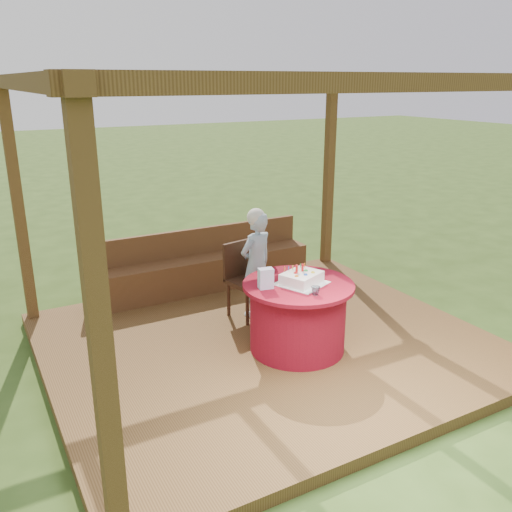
{
  "coord_description": "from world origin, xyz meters",
  "views": [
    {
      "loc": [
        -2.66,
        -4.57,
        2.8
      ],
      "look_at": [
        0.0,
        0.25,
        1.0
      ],
      "focal_mm": 38.0,
      "sensor_mm": 36.0,
      "label": 1
    }
  ],
  "objects": [
    {
      "name": "elderly_woman",
      "position": [
        0.22,
        0.65,
        0.77
      ],
      "size": [
        0.52,
        0.41,
        1.3
      ],
      "color": "#8CB3CF",
      "rests_on": "deck"
    },
    {
      "name": "birthday_cake",
      "position": [
        0.19,
        -0.34,
        0.91
      ],
      "size": [
        0.57,
        0.57,
        0.19
      ],
      "color": "white",
      "rests_on": "table"
    },
    {
      "name": "chair",
      "position": [
        0.11,
        0.71,
        0.61
      ],
      "size": [
        0.51,
        0.51,
        0.88
      ],
      "color": "#371E11",
      "rests_on": "deck"
    },
    {
      "name": "gift_bag",
      "position": [
        -0.18,
        -0.28,
        0.95
      ],
      "size": [
        0.16,
        0.12,
        0.2
      ],
      "primitive_type": "cube",
      "rotation": [
        0.0,
        0.0,
        -0.21
      ],
      "color": "#E493CE",
      "rests_on": "table"
    },
    {
      "name": "table",
      "position": [
        0.17,
        -0.33,
        0.49
      ],
      "size": [
        1.13,
        1.13,
        0.73
      ],
      "color": "maroon",
      "rests_on": "deck"
    },
    {
      "name": "bench",
      "position": [
        0.0,
        1.72,
        0.38
      ],
      "size": [
        3.0,
        0.42,
        0.8
      ],
      "color": "brown",
      "rests_on": "deck"
    },
    {
      "name": "deck",
      "position": [
        0.0,
        0.0,
        0.06
      ],
      "size": [
        4.5,
        4.0,
        0.12
      ],
      "primitive_type": "cube",
      "color": "brown",
      "rests_on": "ground"
    },
    {
      "name": "ground",
      "position": [
        0.0,
        0.0,
        0.0
      ],
      "size": [
        60.0,
        60.0,
        0.0
      ],
      "primitive_type": "plane",
      "color": "#2C4617",
      "rests_on": "ground"
    },
    {
      "name": "pergola",
      "position": [
        0.0,
        0.0,
        2.41
      ],
      "size": [
        4.5,
        4.0,
        2.72
      ],
      "color": "brown",
      "rests_on": "deck"
    },
    {
      "name": "drinking_glass",
      "position": [
        0.15,
        -0.66,
        0.89
      ],
      "size": [
        0.1,
        0.1,
        0.08
      ],
      "primitive_type": "imported",
      "rotation": [
        0.0,
        0.0,
        -0.17
      ],
      "color": "silver",
      "rests_on": "table"
    }
  ]
}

